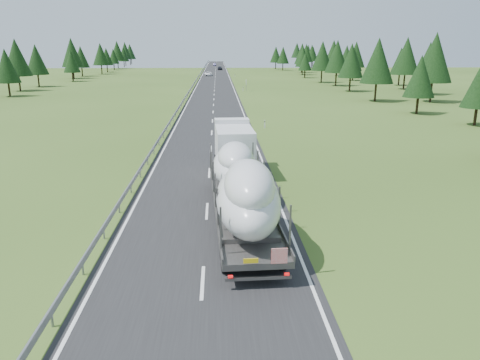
{
  "coord_description": "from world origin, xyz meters",
  "views": [
    {
      "loc": [
        0.75,
        -27.03,
        9.71
      ],
      "look_at": [
        1.98,
        -0.91,
        2.23
      ],
      "focal_mm": 35.0,
      "sensor_mm": 36.0,
      "label": 1
    }
  ],
  "objects_px": {
    "boat_truck": "(239,173)",
    "distant_car_dark": "(220,68)",
    "distant_car_blue": "(215,64)",
    "distant_van": "(208,74)",
    "highway_sign": "(246,83)"
  },
  "relations": [
    {
      "from": "distant_car_dark",
      "to": "distant_car_blue",
      "type": "bearing_deg",
      "value": 90.37
    },
    {
      "from": "distant_car_blue",
      "to": "distant_van",
      "type": "bearing_deg",
      "value": -93.45
    },
    {
      "from": "boat_truck",
      "to": "distant_car_blue",
      "type": "distance_m",
      "value": 224.71
    },
    {
      "from": "boat_truck",
      "to": "distant_car_blue",
      "type": "relative_size",
      "value": 5.49
    },
    {
      "from": "distant_car_dark",
      "to": "distant_car_blue",
      "type": "height_order",
      "value": "distant_car_dark"
    },
    {
      "from": "boat_truck",
      "to": "distant_car_dark",
      "type": "relative_size",
      "value": 4.71
    },
    {
      "from": "highway_sign",
      "to": "distant_van",
      "type": "relative_size",
      "value": 0.49
    },
    {
      "from": "highway_sign",
      "to": "distant_car_blue",
      "type": "height_order",
      "value": "highway_sign"
    },
    {
      "from": "highway_sign",
      "to": "distant_car_dark",
      "type": "distance_m",
      "value": 99.41
    },
    {
      "from": "boat_truck",
      "to": "distant_car_dark",
      "type": "bearing_deg",
      "value": 90.05
    },
    {
      "from": "distant_van",
      "to": "boat_truck",
      "type": "bearing_deg",
      "value": -87.95
    },
    {
      "from": "boat_truck",
      "to": "distant_van",
      "type": "xyz_separation_m",
      "value": [
        -4.41,
        137.98,
        -1.7
      ]
    },
    {
      "from": "distant_van",
      "to": "distant_car_dark",
      "type": "bearing_deg",
      "value": 84.34
    },
    {
      "from": "distant_car_dark",
      "to": "distant_car_blue",
      "type": "distance_m",
      "value": 45.44
    },
    {
      "from": "highway_sign",
      "to": "distant_car_blue",
      "type": "distance_m",
      "value": 144.85
    }
  ]
}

